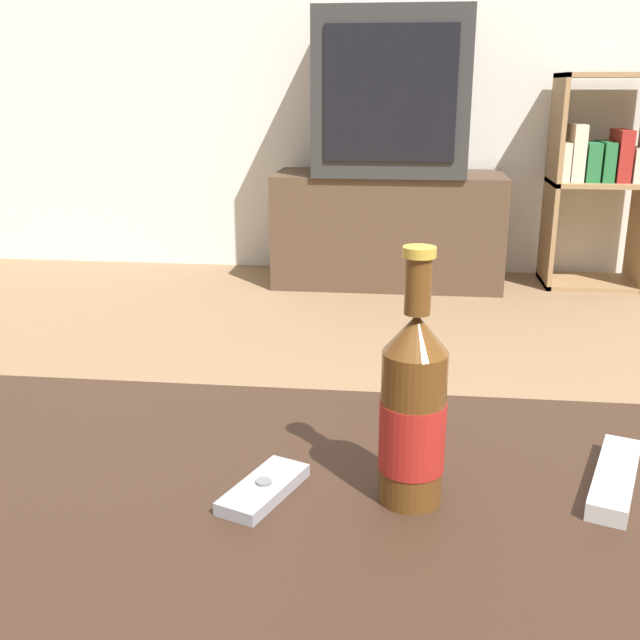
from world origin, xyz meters
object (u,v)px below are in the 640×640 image
object	(u,v)px
television	(392,93)
remote_control	(615,478)
beer_bottle	(413,412)
cell_phone	(264,489)
bookshelf	(598,173)
tv_stand	(388,229)

from	to	relation	value
television	remote_control	distance (m)	2.63
television	remote_control	bearing A→B (deg)	-83.02
television	beer_bottle	bearing A→B (deg)	-87.95
cell_phone	remote_control	distance (m)	0.38
bookshelf	beer_bottle	world-z (taller)	bookshelf
remote_control	bookshelf	bearing A→B (deg)	97.27
beer_bottle	bookshelf	bearing A→B (deg)	73.36
bookshelf	television	bearing A→B (deg)	-175.33
television	bookshelf	size ratio (longest dim) A/B	0.74
beer_bottle	tv_stand	bearing A→B (deg)	92.05
tv_stand	cell_phone	world-z (taller)	tv_stand
television	cell_phone	bearing A→B (deg)	-91.30
tv_stand	beer_bottle	world-z (taller)	beer_bottle
tv_stand	cell_phone	xyz separation A→B (m)	(-0.06, -2.65, 0.21)
television	remote_control	size ratio (longest dim) A/B	3.82
beer_bottle	remote_control	bearing A→B (deg)	13.23
tv_stand	television	distance (m)	0.58
television	bookshelf	xyz separation A→B (m)	(0.90, 0.07, -0.33)
bookshelf	beer_bottle	size ratio (longest dim) A/B	3.37
tv_stand	remote_control	distance (m)	2.62
beer_bottle	remote_control	xyz separation A→B (m)	(0.22, 0.05, -0.09)
beer_bottle	television	bearing A→B (deg)	92.05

